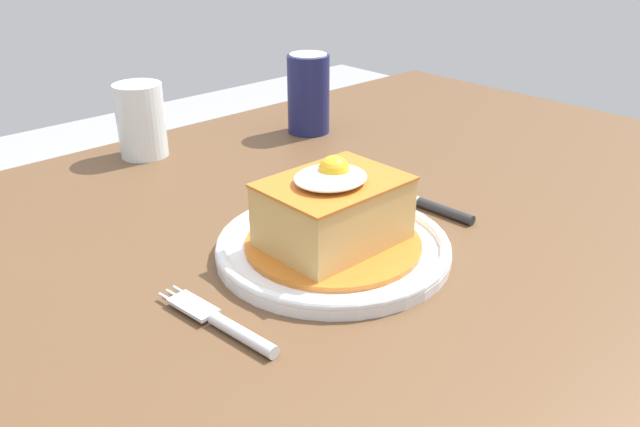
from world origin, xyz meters
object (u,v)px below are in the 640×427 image
(knife, at_px, (428,205))
(drinking_glass, at_px, (142,125))
(main_plate, at_px, (333,247))
(fork, at_px, (226,325))
(soda_can, at_px, (308,94))

(knife, relative_size, drinking_glass, 1.58)
(main_plate, bearing_deg, drinking_glass, 89.41)
(knife, xyz_separation_m, drinking_glass, (-0.16, 0.40, 0.04))
(fork, relative_size, drinking_glass, 1.35)
(main_plate, xyz_separation_m, knife, (0.16, 0.00, -0.00))
(main_plate, height_order, soda_can, soda_can)
(main_plate, relative_size, drinking_glass, 2.31)
(knife, bearing_deg, drinking_glass, 111.30)
(fork, bearing_deg, main_plate, 12.24)
(soda_can, height_order, drinking_glass, soda_can)
(soda_can, bearing_deg, fork, -139.38)
(soda_can, xyz_separation_m, drinking_glass, (-0.25, 0.08, -0.02))
(knife, distance_m, soda_can, 0.33)
(main_plate, height_order, knife, main_plate)
(fork, xyz_separation_m, knife, (0.32, 0.04, 0.00))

